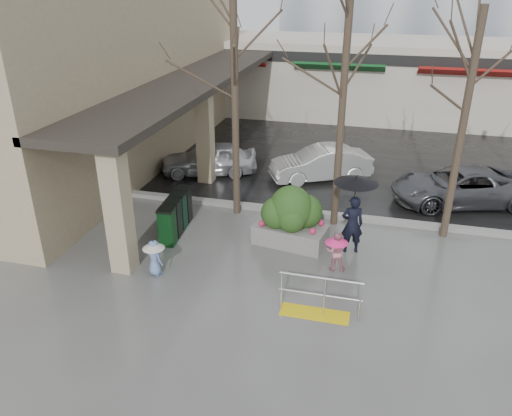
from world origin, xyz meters
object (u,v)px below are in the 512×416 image
at_px(news_boxes, 176,215).
at_px(car_b, 321,163).
at_px(car_c, 460,186).
at_px(car_a, 209,158).
at_px(handrail, 318,301).
at_px(tree_midwest, 346,52).
at_px(woman, 354,208).
at_px(child_blue, 154,254).
at_px(planter, 291,217).
at_px(child_pink, 336,249).
at_px(tree_mideast, 473,71).
at_px(tree_west, 234,54).

xyz_separation_m(news_boxes, car_b, (3.65, 5.45, 0.06)).
bearing_deg(car_c, car_a, -110.34).
xyz_separation_m(handrail, tree_midwest, (-0.16, 4.80, 4.86)).
relative_size(woman, child_blue, 2.32).
relative_size(planter, car_a, 0.60).
height_order(tree_midwest, car_a, tree_midwest).
bearing_deg(car_a, child_pink, 25.90).
bearing_deg(tree_midwest, car_c, 33.43).
relative_size(child_blue, planter, 0.45).
bearing_deg(tree_mideast, tree_midwest, 180.00).
height_order(tree_mideast, car_c, tree_mideast).
bearing_deg(tree_mideast, handrail, -123.19).
distance_m(child_blue, planter, 4.02).
distance_m(tree_midwest, car_a, 7.66).
height_order(tree_midwest, car_c, tree_midwest).
relative_size(tree_midwest, news_boxes, 3.37).
distance_m(planter, car_a, 6.33).
bearing_deg(tree_west, child_blue, -103.58).
xyz_separation_m(tree_mideast, car_a, (-8.55, 3.15, -4.23)).
bearing_deg(child_blue, car_b, -85.37).
distance_m(handrail, child_blue, 4.42).
bearing_deg(car_a, car_b, 79.42).
bearing_deg(car_b, planter, -28.80).
bearing_deg(tree_west, car_a, 123.07).
relative_size(handrail, tree_mideast, 0.29).
bearing_deg(child_pink, woman, -111.37).
relative_size(news_boxes, car_a, 0.56).
bearing_deg(planter, car_c, 39.96).
relative_size(child_pink, news_boxes, 0.53).
xyz_separation_m(child_blue, car_b, (3.25, 7.82, 0.03)).
bearing_deg(child_blue, news_boxes, -53.30).
distance_m(tree_west, woman, 5.61).
relative_size(tree_mideast, child_blue, 6.51).
xyz_separation_m(woman, car_a, (-5.90, 4.80, -0.73)).
distance_m(planter, car_b, 5.30).
height_order(child_blue, car_c, car_c).
relative_size(child_pink, car_a, 0.30).
bearing_deg(planter, woman, -1.34).
height_order(tree_mideast, planter, tree_mideast).
bearing_deg(car_c, car_b, -119.36).
bearing_deg(car_a, child_blue, -9.46).
bearing_deg(planter, tree_mideast, 20.16).
xyz_separation_m(tree_west, car_c, (7.15, 2.61, -4.45)).
bearing_deg(news_boxes, planter, -2.44).
height_order(tree_west, news_boxes, tree_west).
distance_m(child_pink, news_boxes, 5.03).
xyz_separation_m(tree_midwest, child_blue, (-4.20, -4.14, -4.63)).
height_order(handrail, tree_west, tree_west).
height_order(woman, child_blue, woman).
height_order(tree_midwest, child_pink, tree_midwest).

